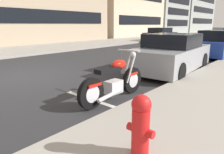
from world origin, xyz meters
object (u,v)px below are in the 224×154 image
(parked_motorcycle, at_px, (114,82))
(fire_hydrant, at_px, (141,124))
(parked_car_mid_block, at_px, (219,44))
(car_opposite_curb, at_px, (160,35))
(parked_car_behind_motorcycle, at_px, (171,54))

(parked_motorcycle, distance_m, fire_hydrant, 2.37)
(parked_motorcycle, bearing_deg, parked_car_mid_block, 0.98)
(parked_motorcycle, distance_m, car_opposite_curb, 17.55)
(car_opposite_curb, bearing_deg, parked_car_behind_motorcycle, 30.56)
(parked_motorcycle, xyz_separation_m, car_opposite_curb, (15.95, 7.32, 0.24))
(parked_motorcycle, relative_size, fire_hydrant, 2.65)
(parked_car_behind_motorcycle, height_order, parked_car_mid_block, parked_car_mid_block)
(parked_motorcycle, xyz_separation_m, parked_car_behind_motorcycle, (3.73, 0.36, 0.22))
(parked_car_behind_motorcycle, distance_m, parked_car_mid_block, 5.31)
(parked_car_mid_block, distance_m, car_opposite_curb, 10.04)
(parked_car_mid_block, xyz_separation_m, fire_hydrant, (-10.62, -1.80, -0.11))
(parked_car_mid_block, xyz_separation_m, car_opposite_curb, (6.92, 7.28, 0.00))
(parked_motorcycle, distance_m, parked_car_mid_block, 9.03)
(parked_car_mid_block, bearing_deg, fire_hydrant, -166.76)
(parked_car_mid_block, height_order, car_opposite_curb, parked_car_mid_block)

